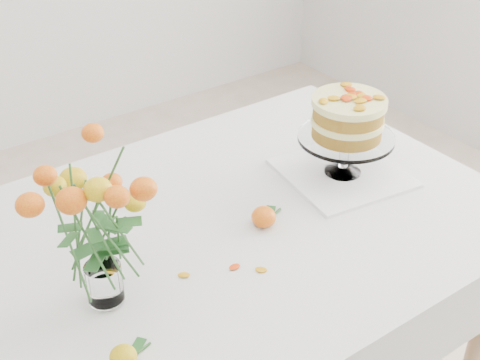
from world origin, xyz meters
The scene contains 10 objects.
table centered at (0.00, 0.00, 0.67)m, with size 1.43×0.93×0.76m.
napkin centered at (0.42, 0.00, 0.76)m, with size 0.29×0.29×0.01m, color white.
cake_stand centered at (0.42, 0.00, 0.91)m, with size 0.24×0.24×0.22m.
rose_vase centered at (-0.28, -0.08, 0.97)m, with size 0.30×0.30×0.36m.
loose_rose_near centered at (-0.33, -0.24, 0.78)m, with size 0.09×0.05×0.04m.
loose_rose_far centered at (0.12, -0.06, 0.78)m, with size 0.10×0.06×0.05m.
stray_petal_a centered at (-0.12, -0.10, 0.76)m, with size 0.03×0.02×0.00m, color orange.
stray_petal_b centered at (-0.02, -0.14, 0.76)m, with size 0.03×0.02×0.00m, color orange.
stray_petal_c centered at (0.02, -0.18, 0.76)m, with size 0.03×0.02×0.00m, color orange.
stray_petal_d centered at (-0.26, -0.05, 0.76)m, with size 0.03×0.02×0.00m, color orange.
Camera 1 is at (-0.64, -1.02, 1.67)m, focal length 50.00 mm.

